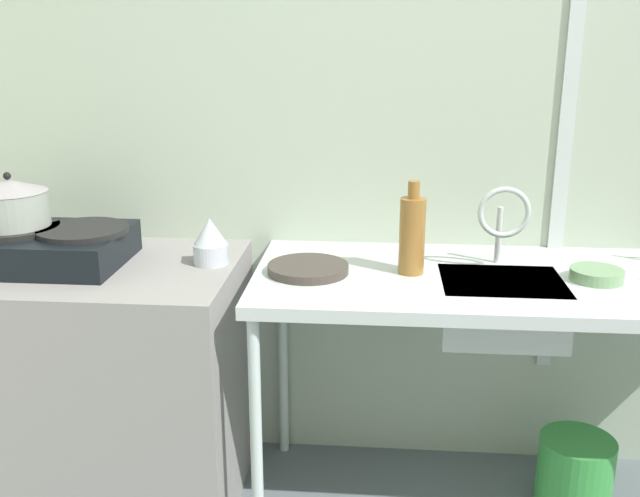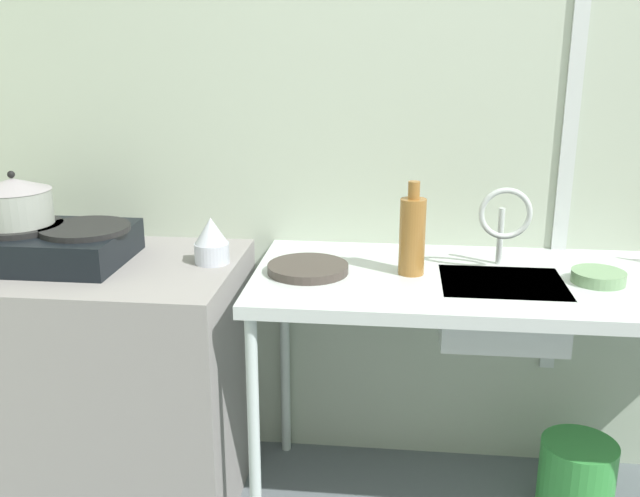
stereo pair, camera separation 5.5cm
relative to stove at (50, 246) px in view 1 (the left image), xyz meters
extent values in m
cube|color=#AAB8A2|center=(1.46, 0.39, 0.39)|extent=(5.09, 0.10, 2.59)
cube|color=silver|center=(1.69, 0.33, 0.52)|extent=(0.05, 0.01, 2.08)
cube|color=gray|center=(0.00, 0.00, -0.48)|extent=(1.20, 0.67, 0.84)
cube|color=silver|center=(1.55, 0.00, -0.08)|extent=(1.75, 0.67, 0.04)
cylinder|color=silver|center=(0.72, -0.30, -0.50)|extent=(0.04, 0.04, 0.80)
cylinder|color=silver|center=(0.72, 0.30, -0.50)|extent=(0.04, 0.04, 0.80)
cube|color=black|center=(0.00, 0.00, -0.01)|extent=(0.48, 0.39, 0.11)
cylinder|color=black|center=(-0.12, 0.00, 0.05)|extent=(0.29, 0.29, 0.02)
cylinder|color=black|center=(0.12, 0.00, 0.05)|extent=(0.29, 0.29, 0.02)
cylinder|color=#949A90|center=(-0.12, 0.00, 0.12)|extent=(0.23, 0.23, 0.11)
cone|color=gray|center=(-0.12, 0.00, 0.20)|extent=(0.24, 0.24, 0.04)
sphere|color=black|center=(-0.12, 0.00, 0.23)|extent=(0.02, 0.02, 0.02)
cylinder|color=silver|center=(0.52, 0.05, -0.03)|extent=(0.11, 0.11, 0.07)
cone|color=silver|center=(0.52, 0.05, 0.05)|extent=(0.11, 0.11, 0.09)
cube|color=silver|center=(1.45, -0.04, -0.15)|extent=(0.37, 0.31, 0.18)
cylinder|color=silver|center=(1.46, 0.14, 0.03)|extent=(0.02, 0.02, 0.19)
torus|color=silver|center=(1.46, 0.06, 0.13)|extent=(0.17, 0.02, 0.17)
cylinder|color=#3E3731|center=(0.85, -0.02, -0.05)|extent=(0.26, 0.26, 0.03)
cylinder|color=#719A6A|center=(1.73, -0.02, -0.04)|extent=(0.16, 0.16, 0.04)
cylinder|color=olive|center=(1.17, 0.01, 0.06)|extent=(0.08, 0.08, 0.24)
cylinder|color=olive|center=(1.17, 0.01, 0.21)|extent=(0.04, 0.04, 0.05)
cylinder|color=green|center=(1.75, 0.02, -0.77)|extent=(0.25, 0.25, 0.27)
camera|label=1|loc=(1.06, -2.14, 0.66)|focal=40.11mm
camera|label=2|loc=(1.12, -2.14, 0.66)|focal=40.11mm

